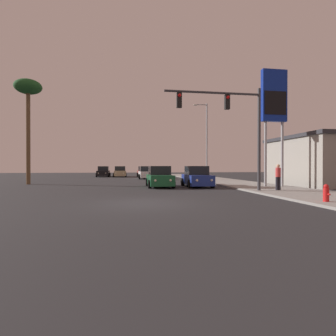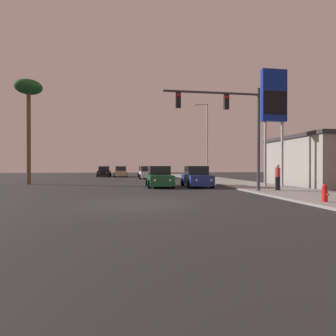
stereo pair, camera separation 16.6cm
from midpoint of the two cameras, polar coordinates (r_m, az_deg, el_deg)
ground_plane at (r=11.87m, az=-5.49°, el=-7.64°), size 120.00×120.00×0.00m
sidewalk_right at (r=24.01m, az=16.60°, el=-3.47°), size 5.00×60.00×0.12m
car_black at (r=43.18m, az=-13.61°, el=-0.85°), size 2.04×4.32×1.68m
car_white at (r=35.34m, az=-4.55°, el=-1.10°), size 2.04×4.34×1.68m
car_green at (r=21.09m, az=-1.70°, el=-2.07°), size 2.04×4.32×1.68m
car_red at (r=42.39m, az=-5.11°, el=-0.86°), size 2.04×4.31×1.68m
car_blue at (r=21.41m, az=6.44°, el=-2.03°), size 2.04×4.33×1.68m
car_tan at (r=42.24m, az=-10.14°, el=-0.87°), size 2.04×4.34×1.68m
traffic_light_mast at (r=17.19m, az=14.21°, el=10.44°), size 6.21×0.36×6.50m
street_lamp at (r=31.61m, az=8.45°, el=6.64°), size 1.74×0.24×9.00m
gas_station_sign at (r=22.38m, az=22.26°, el=13.15°), size 2.00×0.42×9.00m
fire_hydrant at (r=13.26m, az=31.25°, el=-4.73°), size 0.24×0.34×0.76m
pedestrian_on_sidewalk at (r=18.37m, az=22.99°, el=-1.60°), size 0.34×0.32×1.67m
palm_tree_near at (r=28.16m, az=-27.94°, el=14.15°), size 2.40×2.40×9.65m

